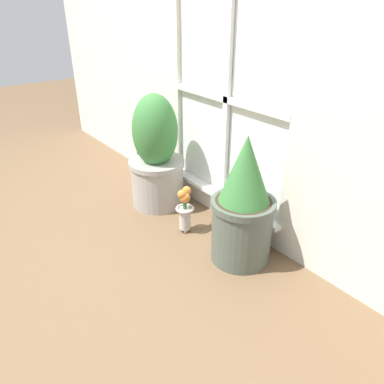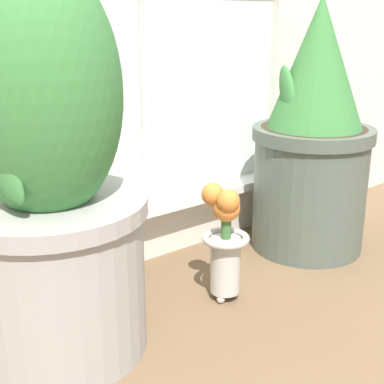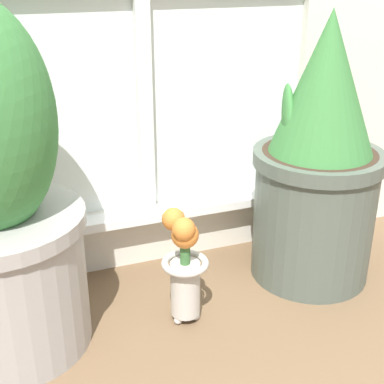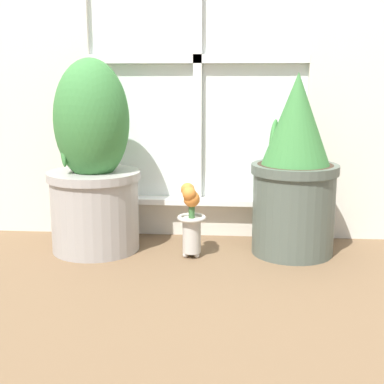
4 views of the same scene
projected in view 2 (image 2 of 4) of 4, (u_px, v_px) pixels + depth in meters
ground_plane at (357, 375)px, 0.99m from camera, size 10.00×10.00×0.00m
potted_plant_left at (49, 188)px, 0.98m from camera, size 0.36×0.36×0.74m
potted_plant_right at (313, 140)px, 1.45m from camera, size 0.33×0.33×0.69m
flower_vase at (224, 238)px, 1.22m from camera, size 0.11×0.11×0.28m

